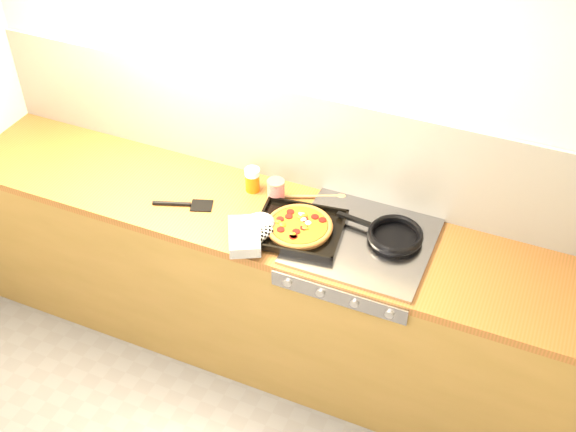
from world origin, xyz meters
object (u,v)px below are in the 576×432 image
at_px(frying_pan, 394,235).
at_px(juice_glass, 252,180).
at_px(pizza_on_tray, 284,229).
at_px(tomato_can, 276,191).

distance_m(frying_pan, juice_glass, 0.74).
height_order(pizza_on_tray, tomato_can, tomato_can).
xyz_separation_m(pizza_on_tray, tomato_can, (-0.14, 0.21, 0.02)).
distance_m(pizza_on_tray, juice_glass, 0.37).
bearing_deg(tomato_can, pizza_on_tray, -57.35).
relative_size(tomato_can, juice_glass, 0.97).
bearing_deg(tomato_can, juice_glass, 166.41).
xyz_separation_m(frying_pan, tomato_can, (-0.59, 0.06, 0.02)).
bearing_deg(frying_pan, tomato_can, 174.45).
relative_size(pizza_on_tray, tomato_can, 4.35).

